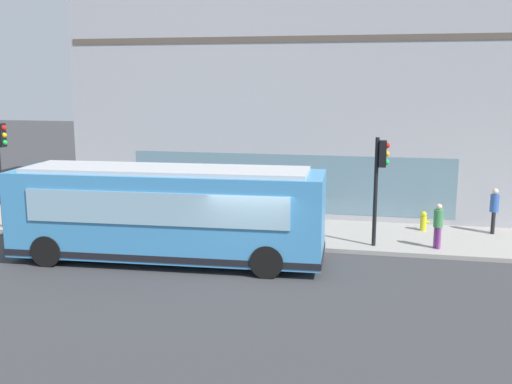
# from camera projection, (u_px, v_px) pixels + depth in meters

# --- Properties ---
(ground) EXTENTS (120.00, 120.00, 0.00)m
(ground) POSITION_uv_depth(u_px,v_px,m) (254.00, 273.00, 18.04)
(ground) COLOR #38383A
(sidewalk_curb) EXTENTS (4.21, 40.00, 0.15)m
(sidewalk_curb) POSITION_uv_depth(u_px,v_px,m) (280.00, 232.00, 22.55)
(sidewalk_curb) COLOR #9E9991
(sidewalk_curb) RESTS_ON ground
(building_corner) EXTENTS (6.03, 18.98, 13.41)m
(building_corner) POSITION_uv_depth(u_px,v_px,m) (300.00, 59.00, 26.20)
(building_corner) COLOR #A8A8AD
(building_corner) RESTS_ON ground
(city_bus_nearside) EXTENTS (2.99, 10.14, 3.07)m
(city_bus_nearside) POSITION_uv_depth(u_px,v_px,m) (167.00, 214.00, 18.96)
(city_bus_nearside) COLOR #3F8CC6
(city_bus_nearside) RESTS_ON ground
(traffic_light_near_corner) EXTENTS (0.32, 0.49, 3.75)m
(traffic_light_near_corner) POSITION_uv_depth(u_px,v_px,m) (380.00, 171.00, 19.96)
(traffic_light_near_corner) COLOR black
(traffic_light_near_corner) RESTS_ON sidewalk_curb
(traffic_light_down_block) EXTENTS (0.32, 0.49, 4.13)m
(traffic_light_down_block) POSITION_uv_depth(u_px,v_px,m) (1.00, 154.00, 22.51)
(traffic_light_down_block) COLOR black
(traffic_light_down_block) RESTS_ON sidewalk_curb
(fire_hydrant) EXTENTS (0.35, 0.35, 0.74)m
(fire_hydrant) POSITION_uv_depth(u_px,v_px,m) (424.00, 221.00, 22.45)
(fire_hydrant) COLOR gold
(fire_hydrant) RESTS_ON sidewalk_curb
(pedestrian_near_hydrant) EXTENTS (0.32, 0.32, 1.70)m
(pedestrian_near_hydrant) POSITION_uv_depth(u_px,v_px,m) (494.00, 208.00, 21.91)
(pedestrian_near_hydrant) COLOR black
(pedestrian_near_hydrant) RESTS_ON sidewalk_curb
(pedestrian_near_building_entrance) EXTENTS (0.32, 0.32, 1.74)m
(pedestrian_near_building_entrance) POSITION_uv_depth(u_px,v_px,m) (146.00, 207.00, 22.00)
(pedestrian_near_building_entrance) COLOR #3F8C4C
(pedestrian_near_building_entrance) RESTS_ON sidewalk_curb
(pedestrian_walking_along_curb) EXTENTS (0.32, 0.32, 1.55)m
(pedestrian_walking_along_curb) POSITION_uv_depth(u_px,v_px,m) (438.00, 223.00, 19.97)
(pedestrian_walking_along_curb) COLOR #8C3F8C
(pedestrian_walking_along_curb) RESTS_ON sidewalk_curb
(pedestrian_by_light_pole) EXTENTS (0.32, 0.32, 1.67)m
(pedestrian_by_light_pole) POSITION_uv_depth(u_px,v_px,m) (293.00, 206.00, 22.28)
(pedestrian_by_light_pole) COLOR gold
(pedestrian_by_light_pole) RESTS_ON sidewalk_curb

